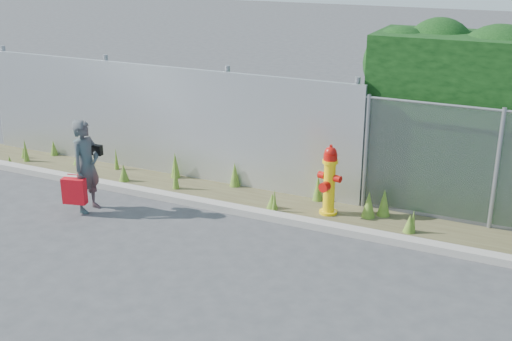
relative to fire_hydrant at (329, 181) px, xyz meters
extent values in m
plane|color=#3C3C3E|center=(-0.60, -2.41, -0.61)|extent=(80.00, 80.00, 0.00)
cube|color=gray|center=(-0.60, -0.61, -0.55)|extent=(16.00, 0.22, 0.12)
cube|color=#4B442B|center=(-0.60, -0.01, -0.61)|extent=(16.00, 1.20, 0.01)
cone|color=#486F21|center=(-2.06, 0.48, -0.37)|extent=(0.21, 0.21, 0.48)
cone|color=#486F21|center=(0.67, 0.14, -0.38)|extent=(0.24, 0.24, 0.47)
cone|color=#486F21|center=(1.49, -0.13, -0.41)|extent=(0.10, 0.10, 0.40)
cone|color=#486F21|center=(-0.37, 0.49, -0.37)|extent=(0.19, 0.19, 0.49)
cone|color=#486F21|center=(0.89, 0.32, -0.37)|extent=(0.23, 0.23, 0.49)
cone|color=#486F21|center=(-5.65, 0.22, -0.47)|extent=(0.23, 0.23, 0.28)
cone|color=#486F21|center=(-6.53, 0.47, -0.44)|extent=(0.17, 0.17, 0.34)
cone|color=#486F21|center=(-4.16, -0.20, -0.44)|extent=(0.21, 0.21, 0.35)
cone|color=#486F21|center=(-4.72, 0.30, -0.38)|extent=(0.10, 0.10, 0.47)
cone|color=#486F21|center=(1.44, -0.15, -0.46)|extent=(0.21, 0.21, 0.31)
cone|color=#486F21|center=(-7.00, -0.37, -0.52)|extent=(0.09, 0.09, 0.18)
cone|color=#486F21|center=(-6.79, -0.11, -0.36)|extent=(0.13, 0.13, 0.51)
cone|color=#486F21|center=(-0.88, -0.31, -0.40)|extent=(0.10, 0.10, 0.43)
cone|color=#486F21|center=(-0.97, -0.20, -0.47)|extent=(0.21, 0.21, 0.29)
cone|color=#486F21|center=(-7.00, 0.04, -0.49)|extent=(0.13, 0.13, 0.24)
cone|color=#486F21|center=(-3.02, -0.11, -0.36)|extent=(0.14, 0.14, 0.51)
cone|color=#486F21|center=(-3.36, 0.41, -0.35)|extent=(0.19, 0.19, 0.53)
cube|color=#B8BABF|center=(-3.85, 0.59, 0.49)|extent=(8.50, 0.08, 2.20)
cylinder|color=gray|center=(-7.90, 0.71, 0.54)|extent=(0.10, 0.10, 2.30)
cylinder|color=gray|center=(-5.10, 0.71, 0.54)|extent=(0.10, 0.10, 2.30)
cylinder|color=gray|center=(-2.30, 0.71, 0.54)|extent=(0.10, 0.10, 2.30)
cylinder|color=gray|center=(0.20, 0.71, 0.54)|extent=(0.10, 0.10, 2.30)
cylinder|color=gray|center=(0.45, 0.59, 0.41)|extent=(0.07, 0.07, 2.05)
cylinder|color=gray|center=(2.60, 0.59, 0.41)|extent=(0.07, 0.07, 2.05)
sphere|color=black|center=(0.72, 1.49, 1.83)|extent=(1.31, 1.31, 1.31)
sphere|color=black|center=(1.31, 1.82, 1.99)|extent=(1.27, 1.27, 1.27)
sphere|color=black|center=(2.34, 1.62, 1.76)|extent=(1.66, 1.66, 1.66)
cylinder|color=yellow|center=(0.00, 0.01, -0.58)|extent=(0.31, 0.31, 0.07)
cylinder|color=yellow|center=(0.00, 0.01, -0.14)|extent=(0.20, 0.20, 0.95)
cylinder|color=yellow|center=(0.00, 0.01, 0.36)|extent=(0.27, 0.27, 0.06)
cylinder|color=#B20F0A|center=(0.00, 0.01, 0.43)|extent=(0.23, 0.23, 0.11)
sphere|color=#B20F0A|center=(0.00, 0.01, 0.51)|extent=(0.21, 0.21, 0.21)
cylinder|color=#B20F0A|center=(0.00, 0.01, 0.62)|extent=(0.06, 0.06, 0.06)
cylinder|color=#B20F0A|center=(-0.16, 0.01, 0.08)|extent=(0.11, 0.12, 0.12)
cylinder|color=#B20F0A|center=(0.16, 0.01, 0.08)|extent=(0.11, 0.12, 0.12)
cylinder|color=#B20F0A|center=(0.00, -0.15, -0.06)|extent=(0.17, 0.13, 0.17)
imported|color=#106868|center=(-3.87, -1.60, 0.20)|extent=(0.42, 0.61, 1.64)
cube|color=red|center=(-3.96, -1.86, -0.18)|extent=(0.41, 0.15, 0.45)
cylinder|color=red|center=(-3.96, -1.86, 0.12)|extent=(0.19, 0.02, 0.02)
cube|color=black|center=(-3.82, -1.37, 0.44)|extent=(0.24, 0.10, 0.18)
camera|label=1|loc=(3.23, -9.78, 3.87)|focal=45.00mm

